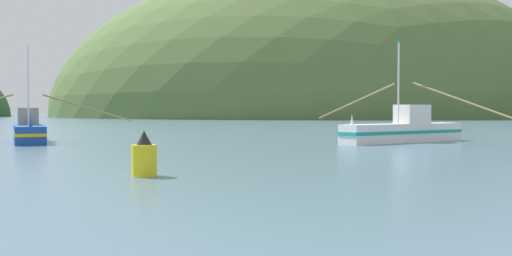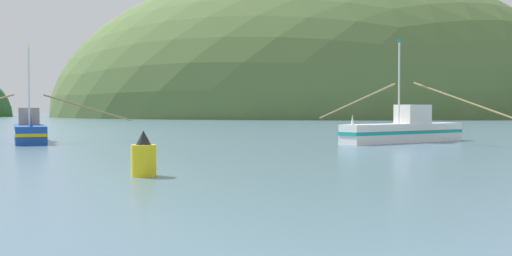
# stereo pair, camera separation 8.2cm
# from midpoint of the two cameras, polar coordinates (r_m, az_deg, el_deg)

# --- Properties ---
(hill_mid_right) EXTENTS (171.35, 137.08, 95.51)m
(hill_mid_right) POSITION_cam_midpoint_polar(r_m,az_deg,el_deg) (200.15, 4.98, 1.09)
(hill_mid_right) COLOR #516B38
(hill_mid_right) RESTS_ON ground
(fishing_boat_white) EXTENTS (12.33, 12.60, 7.23)m
(fishing_boat_white) POSITION_cam_midpoint_polar(r_m,az_deg,el_deg) (43.69, 13.94, -0.17)
(fishing_boat_white) COLOR white
(fishing_boat_white) RESTS_ON ground
(fishing_boat_blue) EXTENTS (12.55, 9.06, 6.91)m
(fishing_boat_blue) POSITION_cam_midpoint_polar(r_m,az_deg,el_deg) (45.67, -20.93, -0.27)
(fishing_boat_blue) COLOR #19479E
(fishing_boat_blue) RESTS_ON ground
(channel_buoy) EXTENTS (0.88, 0.88, 1.59)m
(channel_buoy) POSITION_cam_midpoint_polar(r_m,az_deg,el_deg) (21.17, -10.73, -2.76)
(channel_buoy) COLOR yellow
(channel_buoy) RESTS_ON ground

